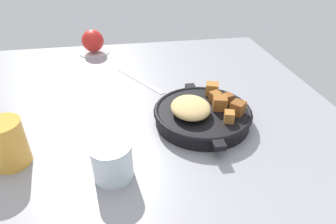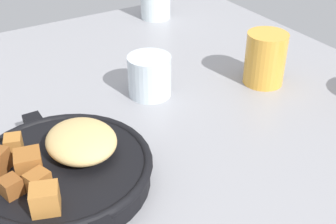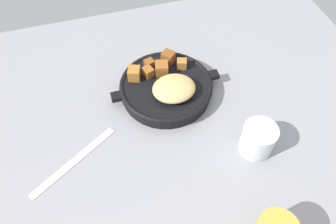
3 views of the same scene
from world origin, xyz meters
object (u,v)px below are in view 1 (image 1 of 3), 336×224
at_px(juice_glass_amber, 7,143).
at_px(water_glass_short, 112,161).
at_px(butter_knife, 139,80).
at_px(red_apple, 93,41).
at_px(cast_iron_skillet, 202,113).

xyz_separation_m(juice_glass_amber, water_glass_short, (-0.07, -0.19, -0.01)).
height_order(juice_glass_amber, water_glass_short, juice_glass_amber).
bearing_deg(juice_glass_amber, butter_knife, -40.54).
relative_size(butter_knife, water_glass_short, 3.00).
bearing_deg(juice_glass_amber, water_glass_short, -109.47).
bearing_deg(red_apple, water_glass_short, -174.09).
bearing_deg(cast_iron_skillet, butter_knife, 27.50).
height_order(cast_iron_skillet, juice_glass_amber, juice_glass_amber).
bearing_deg(cast_iron_skillet, juice_glass_amber, 100.50).
relative_size(cast_iron_skillet, water_glass_short, 3.68).
relative_size(juice_glass_amber, water_glass_short, 1.26).
bearing_deg(red_apple, cast_iron_skillet, -151.48).
bearing_deg(cast_iron_skillet, red_apple, 28.52).
distance_m(juice_glass_amber, water_glass_short, 0.20).
xyz_separation_m(red_apple, water_glass_short, (-0.64, -0.07, -0.01)).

